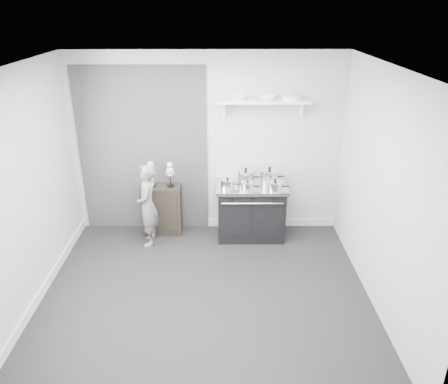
{
  "coord_description": "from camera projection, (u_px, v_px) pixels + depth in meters",
  "views": [
    {
      "loc": [
        0.2,
        -4.4,
        3.3
      ],
      "look_at": [
        0.24,
        0.95,
        0.95
      ],
      "focal_mm": 35.0,
      "sensor_mm": 36.0,
      "label": 1
    }
  ],
  "objects": [
    {
      "name": "bowl_large",
      "position": [
        237.0,
        97.0,
        6.05
      ],
      "size": [
        0.28,
        0.28,
        0.07
      ],
      "primitive_type": "imported",
      "color": "white",
      "rests_on": "wall_shelf"
    },
    {
      "name": "side_cabinet",
      "position": [
        162.0,
        209.0,
        6.67
      ],
      "size": [
        0.59,
        0.34,
        0.76
      ],
      "primitive_type": "cube",
      "color": "black",
      "rests_on": "ground"
    },
    {
      "name": "bowl_small",
      "position": [
        268.0,
        97.0,
        6.06
      ],
      "size": [
        0.22,
        0.22,
        0.07
      ],
      "primitive_type": "imported",
      "color": "white",
      "rests_on": "wall_shelf"
    },
    {
      "name": "pot_back_right",
      "position": [
        269.0,
        176.0,
        6.46
      ],
      "size": [
        0.36,
        0.27,
        0.24
      ],
      "color": "silver",
      "rests_on": "stove"
    },
    {
      "name": "skeleton_full",
      "position": [
        151.0,
        172.0,
        6.42
      ],
      "size": [
        0.13,
        0.08,
        0.45
      ],
      "primitive_type": null,
      "color": "white",
      "rests_on": "side_cabinet"
    },
    {
      "name": "pot_front_left",
      "position": [
        228.0,
        184.0,
        6.26
      ],
      "size": [
        0.29,
        0.2,
        0.17
      ],
      "color": "silver",
      "rests_on": "stove"
    },
    {
      "name": "ground",
      "position": [
        205.0,
        294.0,
        5.35
      ],
      "size": [
        4.0,
        4.0,
        0.0
      ],
      "primitive_type": "plane",
      "color": "black",
      "rests_on": "ground"
    },
    {
      "name": "pot_front_right",
      "position": [
        275.0,
        186.0,
        6.19
      ],
      "size": [
        0.31,
        0.22,
        0.17
      ],
      "color": "silver",
      "rests_on": "stove"
    },
    {
      "name": "plate_stack",
      "position": [
        292.0,
        98.0,
        6.06
      ],
      "size": [
        0.27,
        0.27,
        0.06
      ],
      "primitive_type": "cylinder",
      "color": "white",
      "rests_on": "wall_shelf"
    },
    {
      "name": "room_shell",
      "position": [
        195.0,
        165.0,
        4.83
      ],
      "size": [
        4.02,
        3.62,
        2.71
      ],
      "color": "silver",
      "rests_on": "ground"
    },
    {
      "name": "pot_front_center",
      "position": [
        248.0,
        186.0,
        6.21
      ],
      "size": [
        0.26,
        0.17,
        0.15
      ],
      "color": "silver",
      "rests_on": "stove"
    },
    {
      "name": "stove",
      "position": [
        251.0,
        211.0,
        6.54
      ],
      "size": [
        1.04,
        0.65,
        0.83
      ],
      "color": "black",
      "rests_on": "ground"
    },
    {
      "name": "pot_back_left",
      "position": [
        246.0,
        176.0,
        6.45
      ],
      "size": [
        0.34,
        0.26,
        0.23
      ],
      "color": "silver",
      "rests_on": "stove"
    },
    {
      "name": "skeleton_torso",
      "position": [
        170.0,
        173.0,
        6.43
      ],
      "size": [
        0.12,
        0.08,
        0.44
      ],
      "primitive_type": null,
      "color": "white",
      "rests_on": "side_cabinet"
    },
    {
      "name": "child",
      "position": [
        148.0,
        205.0,
        6.26
      ],
      "size": [
        0.32,
        0.46,
        1.23
      ],
      "primitive_type": "imported",
      "rotation": [
        0.0,
        0.0,
        -1.51
      ],
      "color": "slate",
      "rests_on": "ground"
    },
    {
      "name": "wall_shelf",
      "position": [
        263.0,
        102.0,
        6.09
      ],
      "size": [
        1.3,
        0.26,
        0.24
      ],
      "color": "white",
      "rests_on": "room_shell"
    }
  ]
}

